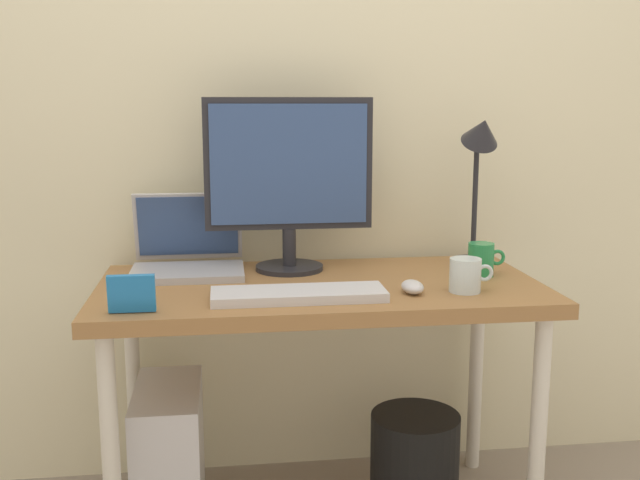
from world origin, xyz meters
TOP-DOWN VIEW (x-y plane):
  - back_wall at (0.00, 0.36)m, footprint 4.40×0.04m
  - desk at (0.00, 0.00)m, footprint 1.21×0.60m
  - monitor at (-0.07, 0.17)m, footprint 0.49×0.20m
  - laptop at (-0.37, 0.19)m, footprint 0.32×0.27m
  - desk_lamp at (0.51, 0.17)m, footprint 0.11×0.16m
  - keyboard at (-0.08, -0.16)m, footprint 0.44×0.14m
  - mouse at (0.22, -0.14)m, footprint 0.06×0.09m
  - coffee_mug at (0.47, 0.02)m, footprint 0.11×0.07m
  - glass_cup at (0.37, -0.15)m, footprint 0.12×0.08m
  - photo_frame at (-0.48, -0.24)m, footprint 0.11×0.02m
  - computer_tower at (-0.43, -0.01)m, footprint 0.18×0.36m
  - wastebasket at (0.28, 0.00)m, footprint 0.26×0.26m

SIDE VIEW (x-z plane):
  - wastebasket at x=0.28m, z-range 0.00..0.30m
  - computer_tower at x=-0.43m, z-range 0.00..0.42m
  - desk at x=0.00m, z-range 0.28..0.98m
  - keyboard at x=-0.08m, z-range 0.70..0.73m
  - mouse at x=0.22m, z-range 0.70..0.74m
  - glass_cup at x=0.37m, z-range 0.70..0.79m
  - coffee_mug at x=0.47m, z-range 0.70..0.80m
  - photo_frame at x=-0.48m, z-range 0.71..0.80m
  - laptop at x=-0.37m, z-range 0.65..0.87m
  - monitor at x=-0.07m, z-range 0.74..1.24m
  - desk_lamp at x=0.51m, z-range 0.80..1.27m
  - back_wall at x=0.00m, z-range 0.00..2.60m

